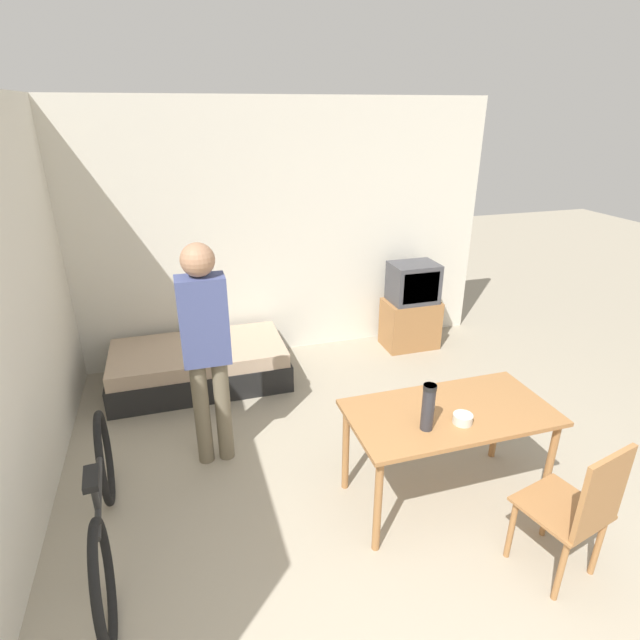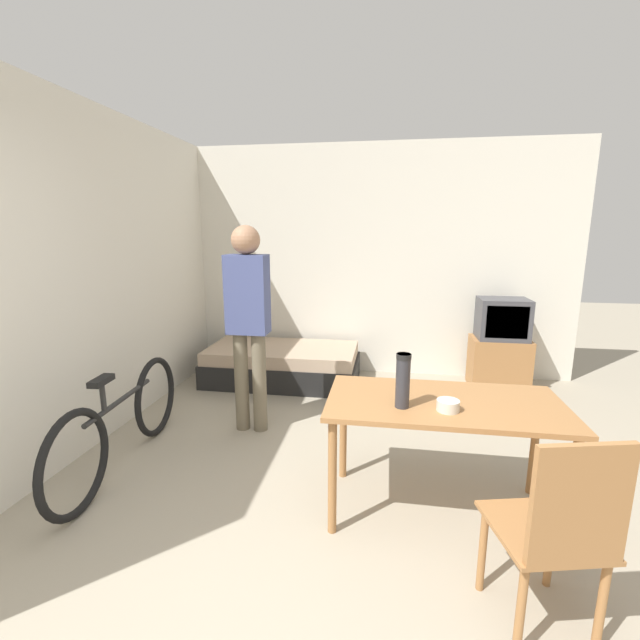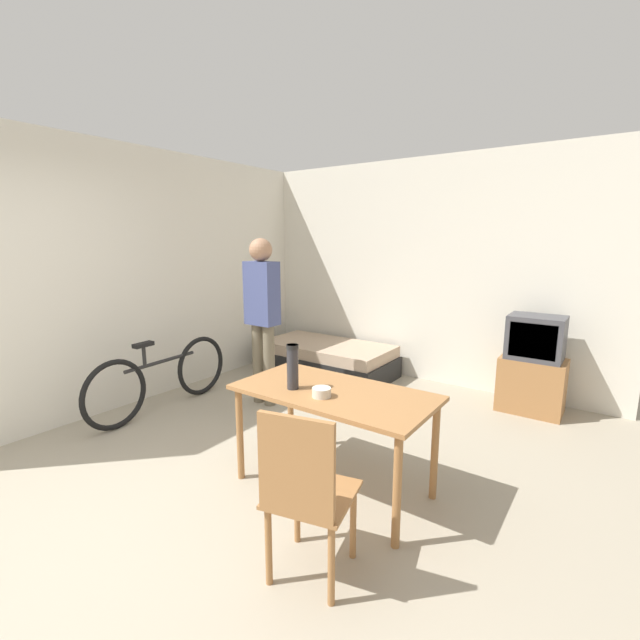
# 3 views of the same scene
# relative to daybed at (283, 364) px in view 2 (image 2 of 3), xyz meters

# --- Properties ---
(wall_back) EXTENTS (4.95, 0.06, 2.70)m
(wall_back) POSITION_rel_daybed_xyz_m (0.83, 0.55, 1.15)
(wall_back) COLOR silver
(wall_back) RESTS_ON ground_plane
(wall_left) EXTENTS (0.06, 4.93, 2.70)m
(wall_left) POSITION_rel_daybed_xyz_m (-1.17, -1.44, 1.15)
(wall_left) COLOR silver
(wall_left) RESTS_ON ground_plane
(daybed) EXTENTS (1.72, 0.89, 0.41)m
(daybed) POSITION_rel_daybed_xyz_m (0.00, 0.00, 0.00)
(daybed) COLOR black
(daybed) RESTS_ON ground_plane
(tv) EXTENTS (0.61, 0.41, 1.00)m
(tv) POSITION_rel_daybed_xyz_m (2.41, 0.18, 0.28)
(tv) COLOR #9E6B3D
(tv) RESTS_ON ground_plane
(dining_table) EXTENTS (1.37, 0.70, 0.73)m
(dining_table) POSITION_rel_daybed_xyz_m (1.52, -2.14, 0.44)
(dining_table) COLOR #9E6B3D
(dining_table) RESTS_ON ground_plane
(wooden_chair) EXTENTS (0.51, 0.51, 0.95)m
(wooden_chair) POSITION_rel_daybed_xyz_m (1.89, -2.94, 0.33)
(wooden_chair) COLOR #9E6B3D
(wooden_chair) RESTS_ON ground_plane
(bicycle) EXTENTS (0.19, 1.74, 0.76)m
(bicycle) POSITION_rel_daybed_xyz_m (-0.70, -1.98, 0.14)
(bicycle) COLOR black
(bicycle) RESTS_ON ground_plane
(person_standing) EXTENTS (0.34, 0.24, 1.76)m
(person_standing) POSITION_rel_daybed_xyz_m (0.03, -1.24, 0.83)
(person_standing) COLOR #6B604C
(person_standing) RESTS_ON ground_plane
(thermos_flask) EXTENTS (0.08, 0.08, 0.31)m
(thermos_flask) POSITION_rel_daybed_xyz_m (1.27, -2.27, 0.70)
(thermos_flask) COLOR #2D2D33
(thermos_flask) RESTS_ON dining_table
(mate_bowl) EXTENTS (0.13, 0.13, 0.06)m
(mate_bowl) POSITION_rel_daybed_xyz_m (1.52, -2.28, 0.56)
(mate_bowl) COLOR beige
(mate_bowl) RESTS_ON dining_table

